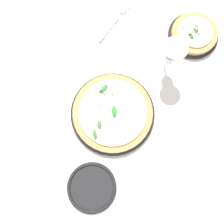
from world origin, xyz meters
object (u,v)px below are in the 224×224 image
object	(u,v)px
pizza_arugula_main	(112,113)
side_plate_white	(91,187)
pizza_personal_side	(193,34)
wine_glass	(171,54)
fork	(114,21)

from	to	relation	value
pizza_arugula_main	side_plate_white	bearing A→B (deg)	179.27
pizza_arugula_main	pizza_personal_side	world-z (taller)	same
pizza_personal_side	wine_glass	world-z (taller)	wine_glass
wine_glass	side_plate_white	xyz separation A→B (m)	(-0.49, 0.15, -0.10)
fork	pizza_personal_side	bearing A→B (deg)	-65.84
pizza_arugula_main	wine_glass	size ratio (longest dim) A/B	1.94
pizza_personal_side	pizza_arugula_main	bearing A→B (deg)	149.38
fork	side_plate_white	xyz separation A→B (m)	(-0.62, -0.08, 0.00)
pizza_personal_side	side_plate_white	size ratio (longest dim) A/B	1.15
fork	side_plate_white	size ratio (longest dim) A/B	1.19
fork	side_plate_white	distance (m)	0.63
wine_glass	side_plate_white	bearing A→B (deg)	163.21
pizza_arugula_main	side_plate_white	size ratio (longest dim) A/B	1.80
fork	side_plate_white	bearing A→B (deg)	-151.59
pizza_arugula_main	pizza_personal_side	size ratio (longest dim) A/B	1.56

